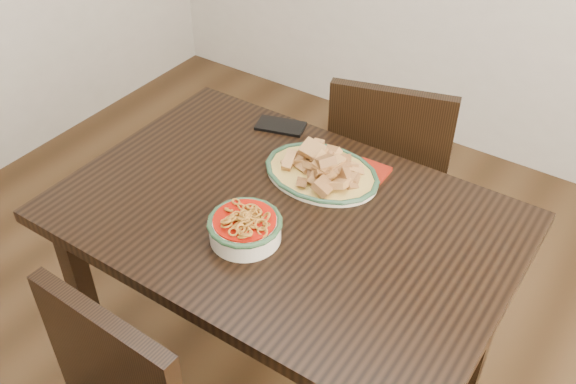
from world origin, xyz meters
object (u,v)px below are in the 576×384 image
Objects in this scene: chair_far at (389,168)px; noodle_bowl at (245,226)px; dining_table at (284,236)px; smartphone at (281,126)px; fish_plate at (322,164)px.

noodle_bowl is (-0.04, -0.81, 0.29)m from chair_far.
dining_table is 6.30× the size of noodle_bowl.
smartphone is at bearing 32.55° from chair_far.
noodle_bowl is at bearing -82.10° from smartphone.
fish_plate is 0.30m from smartphone.
noodle_bowl reaches higher than smartphone.
fish_plate reaches higher than smartphone.
noodle_bowl is at bearing -94.21° from fish_plate.
fish_plate is 1.76× the size of noodle_bowl.
dining_table is 0.24m from fish_plate.
chair_far is at bearing 87.81° from fish_plate.
noodle_bowl is at bearing 70.55° from chair_far.
fish_plate is at bearing -47.71° from smartphone.
noodle_bowl is 0.55m from smartphone.
smartphone is (-0.26, 0.35, 0.10)m from dining_table.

